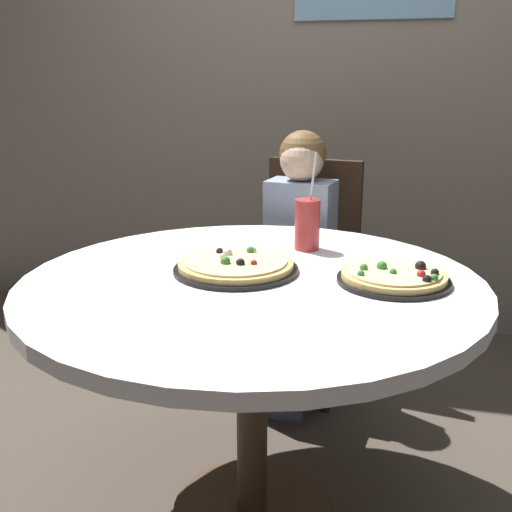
# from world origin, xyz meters

# --- Properties ---
(ground_plane) EXTENTS (8.00, 8.00, 0.00)m
(ground_plane) POSITION_xyz_m (0.00, 0.00, 0.00)
(ground_plane) COLOR #4C4238
(wall_with_window) EXTENTS (5.20, 0.14, 2.90)m
(wall_with_window) POSITION_xyz_m (0.00, 1.67, 1.45)
(wall_with_window) COLOR gray
(wall_with_window) RESTS_ON ground_plane
(dining_table) EXTENTS (1.26, 1.26, 0.75)m
(dining_table) POSITION_xyz_m (0.00, 0.00, 0.66)
(dining_table) COLOR white
(dining_table) RESTS_ON ground_plane
(chair_wooden) EXTENTS (0.46, 0.46, 0.95)m
(chair_wooden) POSITION_xyz_m (0.01, 0.92, 0.53)
(chair_wooden) COLOR #382619
(chair_wooden) RESTS_ON ground_plane
(diner_child) EXTENTS (0.30, 0.43, 1.08)m
(diner_child) POSITION_xyz_m (-0.01, 0.74, 0.48)
(diner_child) COLOR #3F4766
(diner_child) RESTS_ON ground_plane
(pizza_veggie) EXTENTS (0.35, 0.35, 0.05)m
(pizza_veggie) POSITION_xyz_m (-0.06, 0.05, 0.77)
(pizza_veggie) COLOR black
(pizza_veggie) RESTS_ON dining_table
(pizza_cheese) EXTENTS (0.30, 0.30, 0.05)m
(pizza_cheese) POSITION_xyz_m (0.38, 0.05, 0.77)
(pizza_cheese) COLOR black
(pizza_cheese) RESTS_ON dining_table
(soda_cup) EXTENTS (0.08, 0.08, 0.31)m
(soda_cup) POSITION_xyz_m (0.10, 0.33, 0.83)
(soda_cup) COLOR #B73333
(soda_cup) RESTS_ON dining_table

